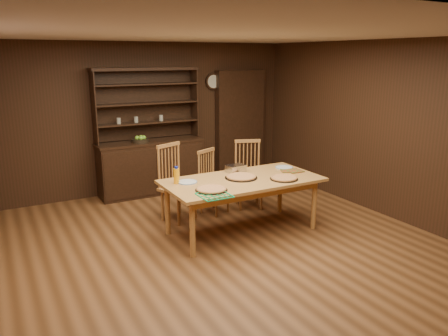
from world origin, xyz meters
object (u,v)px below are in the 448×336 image
chair_center (211,179)px  chair_right (248,171)px  china_hutch (150,160)px  juice_bottle (176,176)px  chair_left (174,180)px  dining_table (242,184)px

chair_center → chair_right: chair_right is taller
china_hutch → juice_bottle: 2.09m
china_hutch → chair_left: (-0.12, -1.38, 0.01)m
juice_bottle → chair_center: bearing=38.5°
juice_bottle → chair_left: bearing=70.5°
china_hutch → chair_right: bearing=-50.5°
chair_right → juice_bottle: bearing=-135.8°
china_hutch → chair_center: 1.46m
chair_left → juice_bottle: 0.75m
chair_left → chair_center: 0.61m
chair_left → chair_center: bearing=-22.1°
chair_center → chair_right: size_ratio=0.92×
china_hutch → dining_table: (0.50, -2.28, 0.08)m
china_hutch → chair_right: size_ratio=2.03×
dining_table → chair_left: chair_left is taller
dining_table → chair_center: 0.92m
china_hutch → chair_center: china_hutch is taller
chair_left → dining_table: bearing=-77.8°
chair_left → chair_center: chair_left is taller
china_hutch → chair_center: bearing=-70.6°
juice_bottle → china_hutch: bearing=80.1°
chair_center → juice_bottle: chair_center is taller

